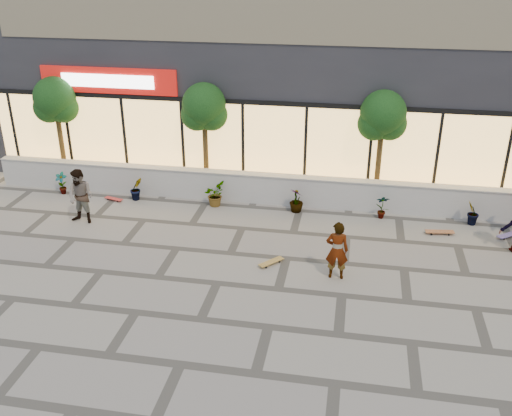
% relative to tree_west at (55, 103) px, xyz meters
% --- Properties ---
extents(ground, '(80.00, 80.00, 0.00)m').
position_rel_tree_west_xyz_m(ground, '(9.00, -7.70, -2.99)').
color(ground, gray).
rests_on(ground, ground).
extents(planter_wall, '(22.00, 0.42, 1.04)m').
position_rel_tree_west_xyz_m(planter_wall, '(9.00, -0.70, -2.46)').
color(planter_wall, beige).
rests_on(planter_wall, ground).
extents(retail_building, '(24.00, 9.17, 8.50)m').
position_rel_tree_west_xyz_m(retail_building, '(9.00, 4.79, 1.26)').
color(retail_building, '#26252B').
rests_on(retail_building, ground).
extents(shrub_a, '(0.43, 0.29, 0.81)m').
position_rel_tree_west_xyz_m(shrub_a, '(0.50, -1.25, -2.58)').
color(shrub_a, black).
rests_on(shrub_a, ground).
extents(shrub_b, '(0.57, 0.57, 0.81)m').
position_rel_tree_west_xyz_m(shrub_b, '(3.30, -1.25, -2.58)').
color(shrub_b, black).
rests_on(shrub_b, ground).
extents(shrub_c, '(0.68, 0.77, 0.81)m').
position_rel_tree_west_xyz_m(shrub_c, '(6.10, -1.25, -2.58)').
color(shrub_c, black).
rests_on(shrub_c, ground).
extents(shrub_d, '(0.64, 0.64, 0.81)m').
position_rel_tree_west_xyz_m(shrub_d, '(8.90, -1.25, -2.58)').
color(shrub_d, black).
rests_on(shrub_d, ground).
extents(shrub_e, '(0.46, 0.35, 0.81)m').
position_rel_tree_west_xyz_m(shrub_e, '(11.70, -1.25, -2.58)').
color(shrub_e, black).
rests_on(shrub_e, ground).
extents(shrub_f, '(0.55, 0.57, 0.81)m').
position_rel_tree_west_xyz_m(shrub_f, '(14.50, -1.25, -2.58)').
color(shrub_f, black).
rests_on(shrub_f, ground).
extents(tree_west, '(1.60, 1.50, 3.92)m').
position_rel_tree_west_xyz_m(tree_west, '(0.00, 0.00, 0.00)').
color(tree_west, '#4B381A').
rests_on(tree_west, ground).
extents(tree_midwest, '(1.60, 1.50, 3.92)m').
position_rel_tree_west_xyz_m(tree_midwest, '(5.50, 0.00, 0.00)').
color(tree_midwest, '#4B381A').
rests_on(tree_midwest, ground).
extents(tree_mideast, '(1.60, 1.50, 3.92)m').
position_rel_tree_west_xyz_m(tree_mideast, '(11.50, 0.00, 0.00)').
color(tree_mideast, '#4B381A').
rests_on(tree_mideast, ground).
extents(skater_center, '(0.61, 0.41, 1.64)m').
position_rel_tree_west_xyz_m(skater_center, '(10.42, -5.20, -2.17)').
color(skater_center, white).
rests_on(skater_center, ground).
extents(skater_left, '(0.95, 0.79, 1.78)m').
position_rel_tree_west_xyz_m(skater_left, '(2.28, -3.28, -2.09)').
color(skater_left, '#90855C').
rests_on(skater_left, ground).
extents(skateboard_center, '(0.68, 0.73, 0.10)m').
position_rel_tree_west_xyz_m(skateboard_center, '(8.62, -4.85, -2.91)').
color(skateboard_center, olive).
rests_on(skateboard_center, ground).
extents(skateboard_left, '(0.71, 0.35, 0.08)m').
position_rel_tree_west_xyz_m(skateboard_left, '(2.53, -1.50, -2.92)').
color(skateboard_left, red).
rests_on(skateboard_left, ground).
extents(skateboard_right_near, '(0.89, 0.34, 0.11)m').
position_rel_tree_west_xyz_m(skateboard_right_near, '(13.45, -2.11, -2.90)').
color(skateboard_right_near, brown).
rests_on(skateboard_right_near, ground).
extents(skateboard_right_far, '(0.81, 0.67, 0.10)m').
position_rel_tree_west_xyz_m(skateboard_right_far, '(15.50, -1.95, -2.90)').
color(skateboard_right_far, '#564987').
rests_on(skateboard_right_far, ground).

